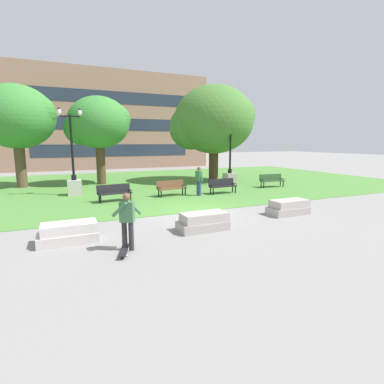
{
  "coord_description": "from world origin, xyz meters",
  "views": [
    {
      "loc": [
        -5.52,
        -12.06,
        3.15
      ],
      "look_at": [
        -0.76,
        -1.4,
        1.2
      ],
      "focal_mm": 28.0,
      "sensor_mm": 36.0,
      "label": 1
    }
  ],
  "objects_px": {
    "concrete_block_left": "(203,222)",
    "person_bystander_near_lawn": "(199,179)",
    "park_bench_near_left": "(271,180)",
    "lamp_post_center": "(230,171)",
    "lamp_post_left": "(74,178)",
    "park_bench_far_right": "(222,185)",
    "concrete_block_right": "(289,207)",
    "park_bench_far_left": "(114,192)",
    "person_skateboarder": "(127,218)",
    "park_bench_near_right": "(171,187)",
    "concrete_block_center": "(69,233)",
    "skateboard": "(124,251)"
  },
  "relations": [
    {
      "from": "park_bench_near_left",
      "to": "park_bench_far_right",
      "type": "distance_m",
      "value": 4.57
    },
    {
      "from": "concrete_block_center",
      "to": "person_bystander_near_lawn",
      "type": "distance_m",
      "value": 9.47
    },
    {
      "from": "park_bench_near_right",
      "to": "lamp_post_center",
      "type": "xyz_separation_m",
      "value": [
        5.37,
        2.26,
        0.54
      ]
    },
    {
      "from": "park_bench_near_right",
      "to": "lamp_post_left",
      "type": "distance_m",
      "value": 5.85
    },
    {
      "from": "park_bench_far_right",
      "to": "lamp_post_left",
      "type": "bearing_deg",
      "value": 159.65
    },
    {
      "from": "person_skateboarder",
      "to": "park_bench_far_left",
      "type": "relative_size",
      "value": 0.92
    },
    {
      "from": "concrete_block_center",
      "to": "lamp_post_left",
      "type": "height_order",
      "value": "lamp_post_left"
    },
    {
      "from": "concrete_block_center",
      "to": "concrete_block_right",
      "type": "relative_size",
      "value": 1.0
    },
    {
      "from": "person_bystander_near_lawn",
      "to": "park_bench_far_right",
      "type": "bearing_deg",
      "value": 3.43
    },
    {
      "from": "person_skateboarder",
      "to": "person_bystander_near_lawn",
      "type": "bearing_deg",
      "value": 51.8
    },
    {
      "from": "person_skateboarder",
      "to": "lamp_post_left",
      "type": "relative_size",
      "value": 0.34
    },
    {
      "from": "park_bench_near_right",
      "to": "park_bench_far_left",
      "type": "height_order",
      "value": "same"
    },
    {
      "from": "concrete_block_center",
      "to": "lamp_post_center",
      "type": "xyz_separation_m",
      "value": [
        11.21,
        8.77,
        0.77
      ]
    },
    {
      "from": "concrete_block_center",
      "to": "park_bench_far_left",
      "type": "distance_m",
      "value": 6.64
    },
    {
      "from": "park_bench_near_left",
      "to": "lamp_post_center",
      "type": "distance_m",
      "value": 3.0
    },
    {
      "from": "concrete_block_left",
      "to": "park_bench_far_left",
      "type": "relative_size",
      "value": 0.97
    },
    {
      "from": "lamp_post_center",
      "to": "person_bystander_near_lawn",
      "type": "relative_size",
      "value": 3.08
    },
    {
      "from": "concrete_block_left",
      "to": "park_bench_far_right",
      "type": "height_order",
      "value": "park_bench_far_right"
    },
    {
      "from": "person_skateboarder",
      "to": "park_bench_near_right",
      "type": "relative_size",
      "value": 0.92
    },
    {
      "from": "concrete_block_left",
      "to": "lamp_post_left",
      "type": "distance_m",
      "value": 10.4
    },
    {
      "from": "concrete_block_right",
      "to": "skateboard",
      "type": "xyz_separation_m",
      "value": [
        -7.62,
        -1.83,
        -0.22
      ]
    },
    {
      "from": "concrete_block_center",
      "to": "park_bench_near_right",
      "type": "bearing_deg",
      "value": 48.07
    },
    {
      "from": "park_bench_near_left",
      "to": "skateboard",
      "type": "bearing_deg",
      "value": -144.61
    },
    {
      "from": "concrete_block_left",
      "to": "lamp_post_center",
      "type": "bearing_deg",
      "value": 54.12
    },
    {
      "from": "concrete_block_center",
      "to": "concrete_block_right",
      "type": "bearing_deg",
      "value": 0.79
    },
    {
      "from": "concrete_block_right",
      "to": "park_bench_far_left",
      "type": "height_order",
      "value": "park_bench_far_left"
    },
    {
      "from": "park_bench_near_left",
      "to": "person_bystander_near_lawn",
      "type": "xyz_separation_m",
      "value": [
        -6.14,
        -0.99,
        0.44
      ]
    },
    {
      "from": "park_bench_near_left",
      "to": "person_skateboarder",
      "type": "bearing_deg",
      "value": -145.01
    },
    {
      "from": "concrete_block_left",
      "to": "person_bystander_near_lawn",
      "type": "height_order",
      "value": "person_bystander_near_lawn"
    },
    {
      "from": "concrete_block_left",
      "to": "skateboard",
      "type": "xyz_separation_m",
      "value": [
        -3.11,
        -1.19,
        -0.22
      ]
    },
    {
      "from": "park_bench_near_left",
      "to": "person_bystander_near_lawn",
      "type": "relative_size",
      "value": 1.07
    },
    {
      "from": "concrete_block_right",
      "to": "park_bench_far_right",
      "type": "distance_m",
      "value": 5.9
    },
    {
      "from": "park_bench_near_right",
      "to": "lamp_post_center",
      "type": "height_order",
      "value": "lamp_post_center"
    },
    {
      "from": "person_skateboarder",
      "to": "skateboard",
      "type": "xyz_separation_m",
      "value": [
        -0.18,
        -0.26,
        -0.88
      ]
    },
    {
      "from": "concrete_block_left",
      "to": "lamp_post_center",
      "type": "height_order",
      "value": "lamp_post_center"
    },
    {
      "from": "concrete_block_left",
      "to": "lamp_post_left",
      "type": "xyz_separation_m",
      "value": [
        -3.86,
        9.63,
        0.75
      ]
    },
    {
      "from": "skateboard",
      "to": "lamp_post_center",
      "type": "distance_m",
      "value": 14.39
    },
    {
      "from": "concrete_block_right",
      "to": "park_bench_near_right",
      "type": "bearing_deg",
      "value": 116.33
    },
    {
      "from": "person_skateboarder",
      "to": "park_bench_near_right",
      "type": "height_order",
      "value": "person_skateboarder"
    },
    {
      "from": "concrete_block_right",
      "to": "person_bystander_near_lawn",
      "type": "distance_m",
      "value": 6.06
    },
    {
      "from": "park_bench_near_left",
      "to": "park_bench_far_right",
      "type": "bearing_deg",
      "value": -168.79
    },
    {
      "from": "person_skateboarder",
      "to": "lamp_post_center",
      "type": "bearing_deg",
      "value": 46.65
    },
    {
      "from": "concrete_block_left",
      "to": "park_bench_far_right",
      "type": "bearing_deg",
      "value": 55.31
    },
    {
      "from": "park_bench_far_left",
      "to": "park_bench_near_left",
      "type": "bearing_deg",
      "value": 3.91
    },
    {
      "from": "person_skateboarder",
      "to": "person_bystander_near_lawn",
      "type": "relative_size",
      "value": 1.0
    },
    {
      "from": "skateboard",
      "to": "concrete_block_left",
      "type": "bearing_deg",
      "value": 20.96
    },
    {
      "from": "concrete_block_left",
      "to": "park_bench_near_right",
      "type": "height_order",
      "value": "park_bench_near_right"
    },
    {
      "from": "park_bench_far_left",
      "to": "lamp_post_center",
      "type": "bearing_deg",
      "value": 16.69
    },
    {
      "from": "skateboard",
      "to": "lamp_post_center",
      "type": "relative_size",
      "value": 0.2
    },
    {
      "from": "lamp_post_center",
      "to": "lamp_post_left",
      "type": "relative_size",
      "value": 1.03
    }
  ]
}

